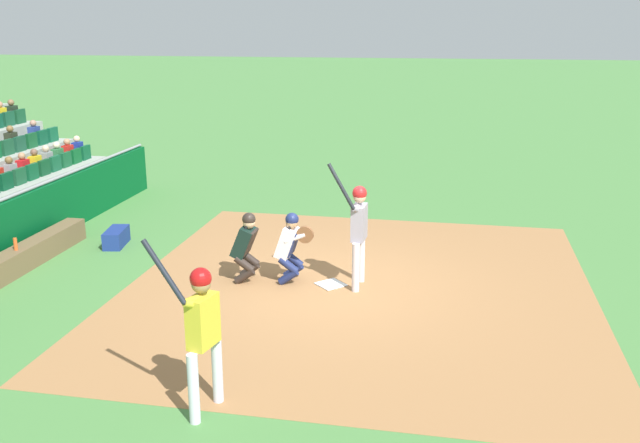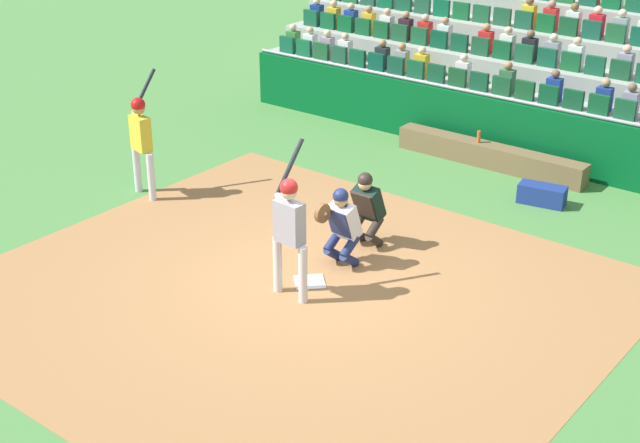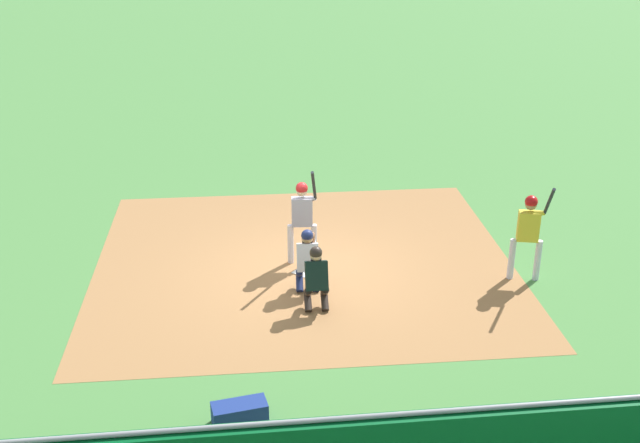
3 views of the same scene
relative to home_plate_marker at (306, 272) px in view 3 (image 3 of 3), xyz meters
The scene contains 9 objects.
ground_plane 0.02m from the home_plate_marker, ahead, with size 160.00×160.00×0.00m, color #487F3E.
infield_dirt_patch 0.50m from the home_plate_marker, 90.00° to the left, with size 8.80×8.05×0.01m, color #9E6D42.
home_plate_marker is the anchor object (origin of this frame).
batter_at_plate 1.22m from the home_plate_marker, 92.59° to the left, with size 0.63×0.67×2.24m.
catcher_crouching 1.02m from the home_plate_marker, 92.42° to the right, with size 0.48×0.72×1.30m.
home_plate_umpire 1.67m from the home_plate_marker, 88.16° to the right, with size 0.47×0.46×1.29m.
water_bottle_on_bench 5.88m from the home_plate_marker, 86.06° to the right, with size 0.07×0.07×0.24m, color #D75623.
equipment_duffel_bag 5.01m from the home_plate_marker, 106.90° to the right, with size 0.82×0.36×0.35m, color navy.
on_deck_batter 4.60m from the home_plate_marker, 10.20° to the right, with size 0.66×0.77×2.20m.
Camera 3 is at (-1.32, -14.28, 7.38)m, focal length 43.39 mm.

